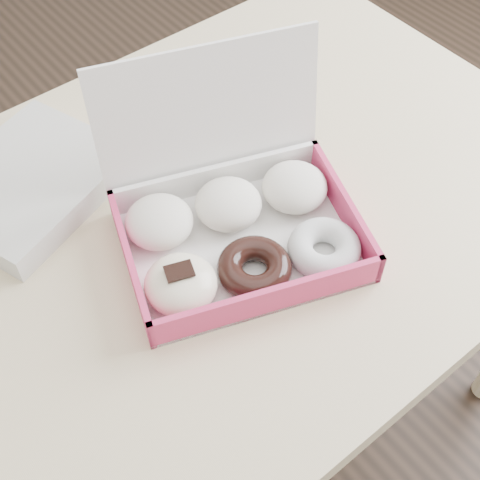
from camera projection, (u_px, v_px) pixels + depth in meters
ground at (217, 417)px, 1.60m from camera, size 4.00×4.00×0.00m
table at (206, 246)px, 1.07m from camera, size 1.20×0.80×0.75m
donut_box at (234, 221)px, 0.95m from camera, size 0.40×0.38×0.24m
newspapers at (29, 183)px, 1.02m from camera, size 0.32×0.29×0.04m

